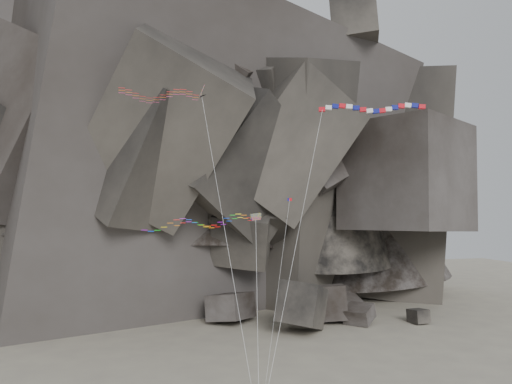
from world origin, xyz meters
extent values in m
cube|color=#47423F|center=(21.17, 34.88, 3.05)|extent=(8.03, 7.82, 6.99)
cube|color=#47423F|center=(27.20, 39.34, 1.46)|extent=(5.27, 5.73, 4.33)
cube|color=#47423F|center=(25.75, 31.42, 1.29)|extent=(6.71, 6.64, 3.84)
cube|color=#47423F|center=(3.96, 38.60, 2.29)|extent=(9.83, 10.28, 5.84)
cube|color=#47423F|center=(36.62, 29.81, 1.18)|extent=(3.06, 3.68, 2.64)
cube|color=#47423F|center=(14.10, 28.65, 3.40)|extent=(11.01, 10.97, 9.11)
cylinder|color=silver|center=(-4.62, -2.50, 17.40)|extent=(3.45, 12.55, 31.96)
cube|color=red|center=(6.22, -0.53, 31.30)|extent=(0.78, 0.63, 0.45)
cube|color=white|center=(6.88, -0.77, 31.49)|extent=(0.81, 0.64, 0.50)
cube|color=navy|center=(7.55, -1.05, 31.61)|extent=(0.83, 0.65, 0.53)
cube|color=red|center=(8.22, -1.35, 31.62)|extent=(0.83, 0.65, 0.54)
cube|color=white|center=(8.89, -1.66, 31.52)|extent=(0.82, 0.65, 0.51)
cube|color=navy|center=(9.56, -1.94, 31.35)|extent=(0.79, 0.64, 0.46)
cube|color=red|center=(10.23, -2.19, 31.16)|extent=(0.80, 0.64, 0.49)
cube|color=white|center=(10.90, -2.40, 31.02)|extent=(0.83, 0.65, 0.53)
cube|color=navy|center=(11.57, -2.56, 30.97)|extent=(0.83, 0.65, 0.54)
cube|color=red|center=(12.24, -2.69, 31.05)|extent=(0.82, 0.65, 0.52)
cube|color=white|center=(12.91, -2.81, 31.21)|extent=(0.80, 0.64, 0.48)
cube|color=navy|center=(13.57, -2.95, 31.40)|extent=(0.80, 0.64, 0.48)
cube|color=red|center=(14.24, -3.12, 31.56)|extent=(0.82, 0.65, 0.52)
cube|color=white|center=(14.91, -3.33, 31.63)|extent=(0.83, 0.65, 0.54)
cube|color=navy|center=(15.58, -3.58, 31.58)|extent=(0.83, 0.65, 0.53)
cube|color=red|center=(16.25, -3.88, 31.44)|extent=(0.80, 0.64, 0.49)
cylinder|color=silver|center=(1.65, -4.74, 16.36)|extent=(9.17, 8.08, 29.88)
cube|color=#D3C80B|center=(-1.09, -0.15, 19.79)|extent=(1.23, 0.58, 0.67)
cube|color=#0CB219|center=(-1.09, -0.31, 19.54)|extent=(1.03, 0.43, 0.46)
cylinder|color=silver|center=(-2.00, -4.45, 10.61)|extent=(1.86, 8.64, 18.38)
cube|color=red|center=(3.17, 1.43, 21.57)|extent=(0.47, 0.15, 0.30)
cube|color=navy|center=(3.01, 1.44, 21.57)|extent=(0.18, 0.08, 0.31)
cylinder|color=silver|center=(0.13, -3.66, 11.50)|extent=(6.10, 10.21, 20.15)
camera|label=1|loc=(-13.75, -50.74, 20.49)|focal=35.00mm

